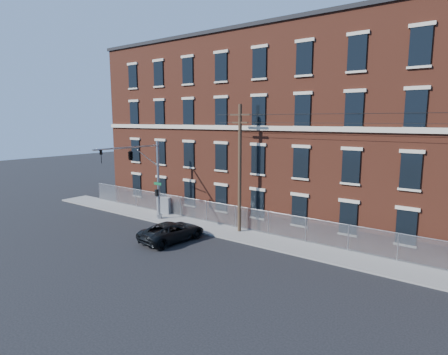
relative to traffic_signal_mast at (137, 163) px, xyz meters
name	(u,v)px	position (x,y,z in m)	size (l,w,h in m)	color
ground	(172,246)	(6.00, -2.18, -5.39)	(140.00, 140.00, 0.00)	black
sidewalk	(365,262)	(18.00, 2.82, -5.33)	(65.00, 3.00, 0.12)	gray
mill_building	(404,130)	(18.00, 11.75, 2.76)	(55.30, 14.32, 16.30)	maroon
chain_link_fence	(372,242)	(18.00, 4.12, -4.33)	(59.06, 0.06, 1.85)	#A5A8AD
traffic_signal_mast	(137,163)	(0.00, 0.00, 0.00)	(0.90, 6.75, 7.00)	#9EA0A5
utility_pole_near	(240,166)	(8.00, 3.42, -0.05)	(1.80, 0.28, 10.00)	#3F2F1F
pickup_truck	(172,231)	(5.12, -1.26, -4.67)	(2.39, 5.18, 1.44)	black
utility_cabinet	(164,205)	(-0.93, 3.82, -4.50)	(1.23, 0.62, 1.54)	gray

